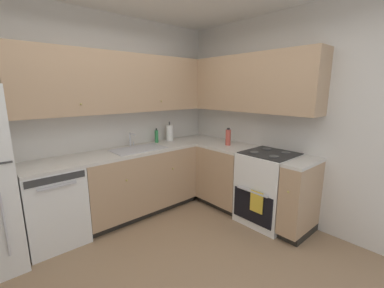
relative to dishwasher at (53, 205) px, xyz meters
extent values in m
cube|color=#937556|center=(0.66, -1.41, -0.45)|extent=(3.66, 3.43, 0.02)
cube|color=silver|center=(0.66, 0.33, 0.89)|extent=(3.76, 0.05, 2.66)
cube|color=silver|center=(2.52, -1.41, 0.89)|extent=(0.05, 3.53, 2.66)
cylinder|color=silver|center=(-0.46, -0.40, 0.11)|extent=(0.02, 0.02, 0.60)
cube|color=white|center=(0.00, 0.00, 0.00)|extent=(0.60, 0.60, 0.88)
cube|color=#333333|center=(0.00, -0.30, 0.39)|extent=(0.55, 0.01, 0.07)
cube|color=silver|center=(0.00, -0.32, 0.32)|extent=(0.36, 0.02, 0.02)
cube|color=tan|center=(1.10, 0.00, 0.04)|extent=(1.59, 0.60, 0.79)
cube|color=black|center=(1.10, 0.03, -0.40)|extent=(1.59, 0.54, 0.09)
sphere|color=tan|center=(0.75, -0.31, 0.19)|extent=(0.02, 0.02, 0.02)
sphere|color=tan|center=(1.45, -0.31, 0.19)|extent=(0.02, 0.02, 0.02)
cube|color=beige|center=(1.10, 0.00, 0.46)|extent=(2.79, 0.60, 0.03)
cube|color=tan|center=(2.19, -0.66, 0.04)|extent=(0.60, 0.72, 0.79)
cube|color=black|center=(2.22, -0.66, -0.40)|extent=(0.54, 0.72, 0.09)
cube|color=tan|center=(2.19, -1.78, 0.04)|extent=(0.60, 0.24, 0.79)
cube|color=black|center=(2.22, -1.78, -0.40)|extent=(0.54, 0.24, 0.09)
sphere|color=tan|center=(1.88, -1.78, 0.19)|extent=(0.02, 0.02, 0.02)
cube|color=beige|center=(2.19, -0.66, 0.46)|extent=(0.60, 0.72, 0.03)
cube|color=beige|center=(2.19, -1.78, 0.46)|extent=(0.60, 0.24, 0.03)
cube|color=white|center=(2.21, -1.34, 0.02)|extent=(0.64, 0.62, 0.92)
cube|color=black|center=(1.88, -1.34, -0.15)|extent=(0.02, 0.55, 0.39)
cube|color=silver|center=(1.86, -1.34, 0.06)|extent=(0.02, 0.43, 0.02)
cube|color=black|center=(2.21, -1.34, 0.48)|extent=(0.59, 0.60, 0.01)
cube|color=white|center=(2.52, -1.34, 0.55)|extent=(0.03, 0.60, 0.15)
cylinder|color=#4C4C4C|center=(2.07, -1.47, 0.49)|extent=(0.11, 0.11, 0.01)
cylinder|color=#4C4C4C|center=(2.07, -1.20, 0.49)|extent=(0.11, 0.11, 0.01)
cylinder|color=#4C4C4C|center=(2.35, -1.47, 0.49)|extent=(0.11, 0.11, 0.01)
cylinder|color=#4C4C4C|center=(2.35, -1.20, 0.49)|extent=(0.11, 0.11, 0.01)
cube|color=gold|center=(1.86, -1.41, -0.05)|extent=(0.02, 0.17, 0.26)
cube|color=tan|center=(0.94, 0.14, 1.34)|extent=(2.47, 0.32, 0.75)
sphere|color=tan|center=(0.39, -0.03, 1.10)|extent=(0.02, 0.02, 0.02)
sphere|color=tan|center=(1.48, -0.03, 1.10)|extent=(0.02, 0.02, 0.02)
cube|color=tan|center=(2.33, -0.77, 1.34)|extent=(0.32, 2.15, 0.75)
cube|color=#B7B7BC|center=(1.09, -0.03, 0.48)|extent=(0.70, 0.40, 0.01)
cube|color=gray|center=(1.09, -0.03, 0.43)|extent=(0.64, 0.36, 0.09)
cube|color=#99999E|center=(1.09, -0.03, 0.44)|extent=(0.02, 0.35, 0.06)
cylinder|color=silver|center=(1.09, 0.20, 0.58)|extent=(0.02, 0.02, 0.20)
cylinder|color=silver|center=(1.09, 0.13, 0.66)|extent=(0.02, 0.15, 0.02)
cylinder|color=silver|center=(1.14, 0.20, 0.51)|extent=(0.02, 0.02, 0.06)
cylinder|color=#338C4C|center=(1.52, 0.18, 0.57)|extent=(0.05, 0.05, 0.19)
cylinder|color=#262626|center=(1.52, 0.18, 0.68)|extent=(0.02, 0.02, 0.03)
cylinder|color=white|center=(1.75, 0.16, 0.60)|extent=(0.11, 0.11, 0.25)
cylinder|color=#3F3F3F|center=(1.75, 0.16, 0.62)|extent=(0.02, 0.02, 0.31)
cylinder|color=#BF4C3F|center=(2.19, -0.66, 0.59)|extent=(0.08, 0.08, 0.23)
cylinder|color=black|center=(2.19, -0.66, 0.71)|extent=(0.04, 0.04, 0.02)
camera|label=1|loc=(-0.55, -2.98, 1.26)|focal=23.48mm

